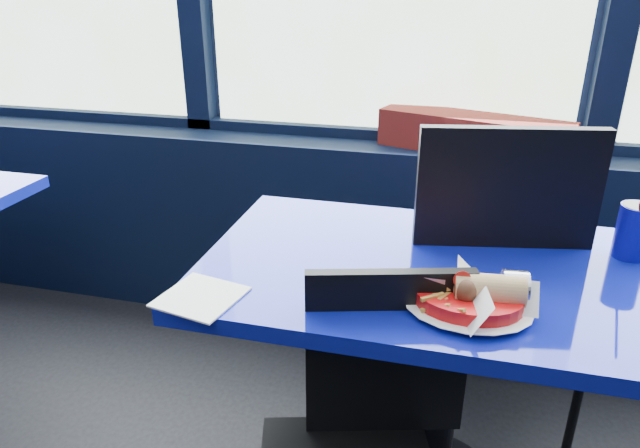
{
  "coord_description": "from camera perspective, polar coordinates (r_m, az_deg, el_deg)",
  "views": [
    {
      "loc": [
        0.3,
        0.74,
        1.4
      ],
      "look_at": [
        -0.02,
        1.98,
        0.84
      ],
      "focal_mm": 32.0,
      "sensor_mm": 36.0,
      "label": 1
    }
  ],
  "objects": [
    {
      "name": "near_table",
      "position": [
        1.51,
        12.1,
        -10.33
      ],
      "size": [
        1.2,
        0.7,
        0.75
      ],
      "color": "black",
      "rests_on": "ground"
    },
    {
      "name": "window_sill",
      "position": [
        2.37,
        5.67,
        -1.35
      ],
      "size": [
        5.0,
        0.26,
        0.8
      ],
      "primitive_type": "cube",
      "color": "black",
      "rests_on": "ground"
    },
    {
      "name": "ketchup_bottle",
      "position": [
        1.59,
        11.85,
        2.96
      ],
      "size": [
        0.06,
        0.06,
        0.23
      ],
      "color": "red",
      "rests_on": "near_table"
    },
    {
      "name": "soda_cup",
      "position": [
        1.6,
        28.93,
        -0.53
      ],
      "size": [
        0.09,
        0.09,
        0.29
      ],
      "rotation": [
        0.0,
        0.0,
        -0.16
      ],
      "color": "#0D0C8C",
      "rests_on": "near_table"
    },
    {
      "name": "food_basket",
      "position": [
        1.24,
        14.91,
        -7.2
      ],
      "size": [
        0.28,
        0.28,
        0.09
      ],
      "rotation": [
        0.0,
        0.0,
        -0.34
      ],
      "color": "red",
      "rests_on": "near_table"
    },
    {
      "name": "planter_box",
      "position": [
        2.17,
        15.03,
        8.69
      ],
      "size": [
        0.7,
        0.37,
        0.14
      ],
      "primitive_type": "cube",
      "rotation": [
        0.0,
        0.0,
        -0.31
      ],
      "color": "maroon",
      "rests_on": "window_sill"
    },
    {
      "name": "napkin",
      "position": [
        1.28,
        -11.85,
        -7.14
      ],
      "size": [
        0.19,
        0.19,
        0.0
      ],
      "primitive_type": "cube",
      "rotation": [
        0.0,
        0.0,
        -0.2
      ],
      "color": "white",
      "rests_on": "near_table"
    },
    {
      "name": "chair_near_front",
      "position": [
        1.32,
        4.4,
        -20.43
      ],
      "size": [
        0.47,
        0.47,
        0.84
      ],
      "rotation": [
        0.0,
        0.0,
        0.27
      ],
      "color": "black",
      "rests_on": "ground"
    },
    {
      "name": "chair_near_back",
      "position": [
        1.75,
        17.69,
        -4.33
      ],
      "size": [
        0.56,
        0.56,
        1.06
      ],
      "rotation": [
        0.0,
        0.0,
        3.33
      ],
      "color": "black",
      "rests_on": "ground"
    }
  ]
}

